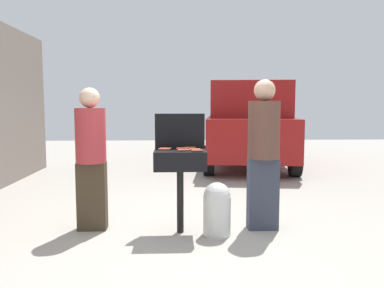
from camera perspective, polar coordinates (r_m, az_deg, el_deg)
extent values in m
plane|color=#9E998E|center=(4.68, -1.46, -12.97)|extent=(24.00, 24.00, 0.00)
cylinder|color=black|center=(4.62, -1.74, -8.33)|extent=(0.08, 0.08, 0.76)
cube|color=black|center=(4.52, -1.76, -2.31)|extent=(0.60, 0.44, 0.22)
cube|color=black|center=(4.71, -1.80, 1.92)|extent=(0.60, 0.05, 0.42)
cylinder|color=#AD4228|center=(4.59, -3.85, -0.66)|extent=(0.13, 0.04, 0.03)
cylinder|color=#C6593D|center=(4.52, -4.10, -0.76)|extent=(0.13, 0.03, 0.03)
cylinder|color=#AD4228|center=(4.35, 0.77, -1.00)|extent=(0.13, 0.03, 0.03)
cylinder|color=#AD4228|center=(4.65, -0.26, -0.56)|extent=(0.13, 0.03, 0.03)
cylinder|color=#C6593D|center=(4.59, -1.42, -0.65)|extent=(0.13, 0.03, 0.03)
cylinder|color=#C6593D|center=(4.41, -1.26, -0.90)|extent=(0.13, 0.03, 0.03)
cylinder|color=#C6593D|center=(4.46, 0.40, -0.82)|extent=(0.13, 0.03, 0.03)
cylinder|color=#AD4228|center=(4.54, -1.57, -0.71)|extent=(0.13, 0.03, 0.03)
cylinder|color=silver|center=(4.57, 3.67, -10.41)|extent=(0.32, 0.32, 0.46)
sphere|color=silver|center=(4.52, 3.69, -7.61)|extent=(0.31, 0.31, 0.31)
cube|color=#3F3323|center=(4.87, -14.43, -7.41)|extent=(0.34, 0.19, 0.82)
cylinder|color=#B23338|center=(4.76, -14.66, 1.22)|extent=(0.36, 0.36, 0.65)
sphere|color=beige|center=(4.75, -14.79, 6.56)|extent=(0.24, 0.24, 0.24)
cube|color=#333847|center=(4.81, 10.33, -7.18)|extent=(0.36, 0.20, 0.86)
cylinder|color=brown|center=(4.70, 10.50, 2.06)|extent=(0.38, 0.38, 0.68)
sphere|color=tan|center=(4.70, 10.61, 7.77)|extent=(0.25, 0.25, 0.25)
cube|color=maroon|center=(9.81, 8.14, 1.43)|extent=(2.42, 4.60, 0.90)
cube|color=maroon|center=(9.58, 8.28, 6.42)|extent=(2.07, 2.80, 0.80)
cylinder|color=black|center=(8.44, 14.87, -2.48)|extent=(0.30, 0.66, 0.64)
cylinder|color=black|center=(8.31, 2.52, -2.42)|extent=(0.30, 0.66, 0.64)
cylinder|color=black|center=(11.46, 12.14, -0.28)|extent=(0.30, 0.66, 0.64)
cylinder|color=black|center=(11.36, 3.08, -0.21)|extent=(0.30, 0.66, 0.64)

